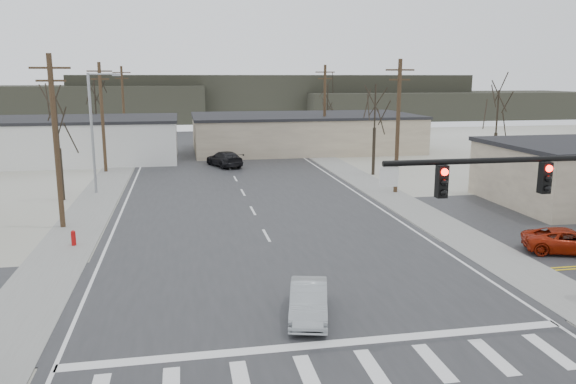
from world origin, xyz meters
name	(u,v)px	position (x,y,z in m)	size (l,w,h in m)	color
ground	(295,288)	(0.00, 0.00, 0.00)	(140.00, 140.00, 0.00)	silver
main_road	(251,207)	(0.00, 15.00, 0.02)	(18.00, 110.00, 0.05)	#28292B
cross_road	(295,288)	(0.00, 0.00, 0.02)	(90.00, 10.00, 0.04)	#28292B
sidewalk_left	(98,198)	(-10.60, 20.00, 0.03)	(3.00, 90.00, 0.06)	gray
sidewalk_right	(375,188)	(10.60, 20.00, 0.03)	(3.00, 90.00, 0.06)	gray
traffic_signal_mast	(573,205)	(7.89, -6.20, 4.67)	(8.95, 0.43, 7.20)	black
fire_hydrant	(73,238)	(-10.20, 8.00, 0.45)	(0.24, 0.24, 0.87)	#A50C0C
building_left_far	(70,139)	(-16.00, 40.00, 2.26)	(22.30, 12.30, 4.50)	silver
building_right_far	(304,132)	(10.00, 44.00, 2.15)	(26.30, 14.30, 4.30)	#BEAF91
upole_left_b	(56,139)	(-11.50, 12.00, 5.22)	(2.20, 0.30, 10.00)	#412E1E
upole_left_c	(102,116)	(-11.50, 32.00, 5.22)	(2.20, 0.30, 10.00)	#412E1E
upole_left_d	(123,105)	(-11.50, 52.00, 5.22)	(2.20, 0.30, 10.00)	#412E1E
upole_right_a	(398,124)	(11.50, 18.00, 5.22)	(2.20, 0.30, 10.00)	#412E1E
upole_right_b	(325,108)	(11.50, 40.00, 5.22)	(2.20, 0.30, 10.00)	#412E1E
streetlight_main	(94,126)	(-10.80, 22.00, 5.09)	(2.40, 0.25, 9.00)	gray
tree_left_near	(57,127)	(-13.00, 20.00, 5.23)	(3.30, 3.30, 7.35)	black
tree_right_mid	(375,109)	(12.50, 26.00, 5.93)	(3.74, 3.74, 8.33)	black
tree_left_far	(95,98)	(-14.00, 46.00, 6.28)	(3.96, 3.96, 8.82)	black
tree_right_far	(328,100)	(15.00, 52.00, 5.58)	(3.52, 3.52, 7.84)	black
tree_lot	(497,114)	(22.00, 22.00, 5.58)	(3.52, 3.52, 7.84)	black
hill_left	(15,105)	(-35.00, 92.00, 3.50)	(70.00, 18.00, 7.00)	#333026
hill_center	(274,97)	(15.00, 96.00, 4.50)	(80.00, 18.00, 9.00)	#333026
hill_right	(442,105)	(50.00, 90.00, 2.75)	(60.00, 18.00, 5.50)	#333026
sedan_crossing	(309,301)	(-0.09, -3.00, 0.68)	(1.34, 3.85, 1.27)	#93999C
car_far_a	(224,159)	(-0.39, 33.00, 0.80)	(2.11, 5.18, 1.50)	black
car_far_b	(161,132)	(-7.50, 63.98, 0.66)	(1.45, 3.60, 1.23)	black
car_parked_red	(569,241)	(14.45, 2.12, 0.64)	(2.01, 4.35, 1.21)	maroon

